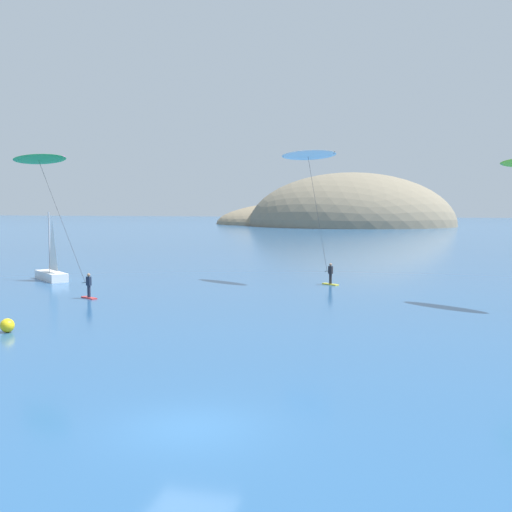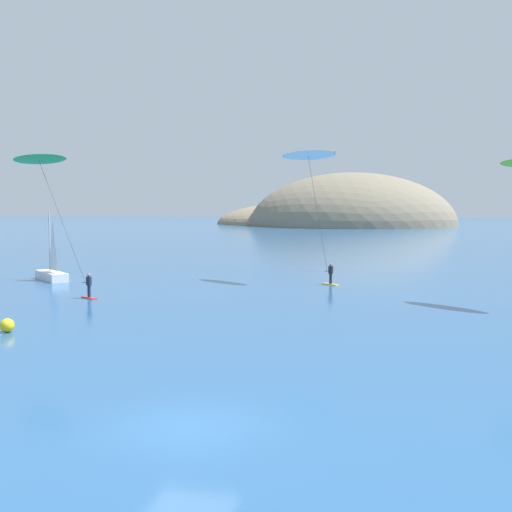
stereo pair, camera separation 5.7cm
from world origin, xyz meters
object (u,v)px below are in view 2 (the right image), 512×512
Objects in this scene: sailboat_near at (50,272)px; marker_buoy at (7,325)px; kitesurfer_green at (43,169)px; kitesurfer_white at (310,165)px.

sailboat_near reaches higher than marker_buoy.
kitesurfer_green reaches higher than marker_buoy.
kitesurfer_green is (4.21, -7.29, 8.20)m from sailboat_near.
kitesurfer_green is at bearing -147.68° from kitesurfer_white.
marker_buoy is at bearing -64.77° from kitesurfer_green.
sailboat_near is 23.54m from kitesurfer_white.
kitesurfer_white is 20.47m from kitesurfer_green.
kitesurfer_white is at bearing 9.63° from sailboat_near.
marker_buoy is at bearing -114.89° from kitesurfer_white.
sailboat_near is at bearing -170.37° from kitesurfer_white.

